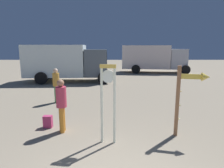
{
  "coord_description": "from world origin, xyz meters",
  "views": [
    {
      "loc": [
        -0.12,
        -2.76,
        2.62
      ],
      "look_at": [
        -0.09,
        4.78,
        1.2
      ],
      "focal_mm": 30.85,
      "sensor_mm": 36.0,
      "label": 1
    }
  ],
  "objects_px": {
    "backpack": "(47,122)",
    "box_truck_near": "(65,61)",
    "arrow_sign": "(188,90)",
    "person_distant": "(55,84)",
    "person_near_clock": "(61,103)",
    "standing_clock": "(107,97)",
    "box_truck_far": "(152,58)"
  },
  "relations": [
    {
      "from": "person_near_clock",
      "to": "box_truck_near",
      "type": "relative_size",
      "value": 0.26
    },
    {
      "from": "box_truck_near",
      "to": "backpack",
      "type": "bearing_deg",
      "value": -80.6
    },
    {
      "from": "standing_clock",
      "to": "person_near_clock",
      "type": "xyz_separation_m",
      "value": [
        -1.46,
        0.7,
        -0.38
      ]
    },
    {
      "from": "person_distant",
      "to": "box_truck_far",
      "type": "height_order",
      "value": "box_truck_far"
    },
    {
      "from": "backpack",
      "to": "box_truck_far",
      "type": "xyz_separation_m",
      "value": [
        6.47,
        14.6,
        1.39
      ]
    },
    {
      "from": "standing_clock",
      "to": "box_truck_near",
      "type": "distance_m",
      "value": 10.6
    },
    {
      "from": "person_near_clock",
      "to": "box_truck_near",
      "type": "distance_m",
      "value": 9.54
    },
    {
      "from": "box_truck_near",
      "to": "person_distant",
      "type": "bearing_deg",
      "value": -81.03
    },
    {
      "from": "person_distant",
      "to": "box_truck_near",
      "type": "xyz_separation_m",
      "value": [
        -0.94,
        5.97,
        0.65
      ]
    },
    {
      "from": "arrow_sign",
      "to": "person_near_clock",
      "type": "xyz_separation_m",
      "value": [
        -3.78,
        0.33,
        -0.48
      ]
    },
    {
      "from": "person_distant",
      "to": "box_truck_near",
      "type": "bearing_deg",
      "value": 98.97
    },
    {
      "from": "standing_clock",
      "to": "backpack",
      "type": "bearing_deg",
      "value": 153.2
    },
    {
      "from": "person_near_clock",
      "to": "box_truck_near",
      "type": "bearing_deg",
      "value": 102.48
    },
    {
      "from": "arrow_sign",
      "to": "box_truck_near",
      "type": "bearing_deg",
      "value": 121.26
    },
    {
      "from": "person_distant",
      "to": "backpack",
      "type": "bearing_deg",
      "value": -79.75
    },
    {
      "from": "arrow_sign",
      "to": "person_distant",
      "type": "distance_m",
      "value": 6.13
    },
    {
      "from": "arrow_sign",
      "to": "person_distant",
      "type": "xyz_separation_m",
      "value": [
        -4.9,
        3.65,
        -0.48
      ]
    },
    {
      "from": "arrow_sign",
      "to": "person_distant",
      "type": "bearing_deg",
      "value": 143.3
    },
    {
      "from": "person_near_clock",
      "to": "backpack",
      "type": "height_order",
      "value": "person_near_clock"
    },
    {
      "from": "standing_clock",
      "to": "arrow_sign",
      "type": "bearing_deg",
      "value": 9.12
    },
    {
      "from": "box_truck_near",
      "to": "person_near_clock",
      "type": "bearing_deg",
      "value": -77.52
    },
    {
      "from": "person_distant",
      "to": "box_truck_far",
      "type": "bearing_deg",
      "value": 58.85
    },
    {
      "from": "person_near_clock",
      "to": "standing_clock",
      "type": "bearing_deg",
      "value": -25.55
    },
    {
      "from": "arrow_sign",
      "to": "box_truck_far",
      "type": "bearing_deg",
      "value": 82.1
    },
    {
      "from": "person_distant",
      "to": "standing_clock",
      "type": "bearing_deg",
      "value": -57.37
    },
    {
      "from": "standing_clock",
      "to": "box_truck_far",
      "type": "distance_m",
      "value": 16.25
    },
    {
      "from": "box_truck_far",
      "to": "arrow_sign",
      "type": "bearing_deg",
      "value": -97.9
    },
    {
      "from": "box_truck_far",
      "to": "person_near_clock",
      "type": "bearing_deg",
      "value": -111.56
    },
    {
      "from": "backpack",
      "to": "box_truck_near",
      "type": "distance_m",
      "value": 9.19
    },
    {
      "from": "backpack",
      "to": "box_truck_near",
      "type": "height_order",
      "value": "box_truck_near"
    },
    {
      "from": "standing_clock",
      "to": "person_near_clock",
      "type": "bearing_deg",
      "value": 154.45
    },
    {
      "from": "person_near_clock",
      "to": "backpack",
      "type": "relative_size",
      "value": 4.15
    }
  ]
}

